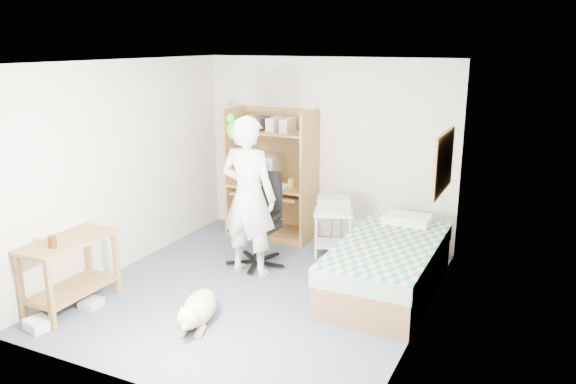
% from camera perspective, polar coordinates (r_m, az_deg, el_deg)
% --- Properties ---
extents(floor, '(4.00, 4.00, 0.00)m').
position_cam_1_polar(floor, '(6.40, -3.02, -9.89)').
color(floor, '#4A5464').
rests_on(floor, ground).
extents(wall_back, '(3.60, 0.02, 2.50)m').
position_cam_1_polar(wall_back, '(7.75, 3.94, 4.27)').
color(wall_back, beige).
rests_on(wall_back, floor).
extents(wall_right, '(0.02, 4.00, 2.50)m').
position_cam_1_polar(wall_right, '(5.38, 13.89, -1.01)').
color(wall_right, beige).
rests_on(wall_right, floor).
extents(wall_left, '(0.02, 4.00, 2.50)m').
position_cam_1_polar(wall_left, '(7.01, -16.23, 2.54)').
color(wall_left, beige).
rests_on(wall_left, floor).
extents(ceiling, '(3.60, 4.00, 0.02)m').
position_cam_1_polar(ceiling, '(5.80, -3.37, 13.09)').
color(ceiling, white).
rests_on(ceiling, wall_back).
extents(computer_hutch, '(1.20, 0.63, 1.80)m').
position_cam_1_polar(computer_hutch, '(7.89, -1.55, 1.31)').
color(computer_hutch, brown).
rests_on(computer_hutch, floor).
extents(bed, '(1.02, 2.02, 0.66)m').
position_cam_1_polar(bed, '(6.37, 10.09, -7.42)').
color(bed, brown).
rests_on(bed, floor).
extents(side_desk, '(0.50, 1.00, 0.75)m').
position_cam_1_polar(side_desk, '(6.23, -21.30, -6.73)').
color(side_desk, brown).
rests_on(side_desk, floor).
extents(corkboard, '(0.04, 0.94, 0.66)m').
position_cam_1_polar(corkboard, '(6.20, 15.51, 2.89)').
color(corkboard, '#A26F48').
rests_on(corkboard, wall_right).
extents(office_chair, '(0.64, 0.64, 1.14)m').
position_cam_1_polar(office_chair, '(6.98, -3.03, -4.09)').
color(office_chair, black).
rests_on(office_chair, floor).
extents(person, '(0.71, 0.47, 1.90)m').
position_cam_1_polar(person, '(6.54, -4.03, -0.48)').
color(person, silver).
rests_on(person, floor).
extents(parrot, '(0.14, 0.24, 0.38)m').
position_cam_1_polar(parrot, '(6.49, -5.65, 6.47)').
color(parrot, '#187F12').
rests_on(parrot, person).
extents(dog, '(0.48, 0.92, 0.35)m').
position_cam_1_polar(dog, '(5.69, -9.13, -11.67)').
color(dog, tan).
rests_on(dog, floor).
extents(printer_cart, '(0.60, 0.54, 0.59)m').
position_cam_1_polar(printer_cart, '(7.28, 4.63, -3.43)').
color(printer_cart, white).
rests_on(printer_cart, floor).
extents(printer, '(0.50, 0.44, 0.18)m').
position_cam_1_polar(printer, '(7.20, 4.68, -1.24)').
color(printer, '#ABAAA6').
rests_on(printer, printer_cart).
extents(crt_monitor, '(0.46, 0.48, 0.39)m').
position_cam_1_polar(crt_monitor, '(7.94, -2.54, 2.45)').
color(crt_monitor, beige).
rests_on(crt_monitor, computer_hutch).
extents(keyboard, '(0.46, 0.18, 0.03)m').
position_cam_1_polar(keyboard, '(7.78, -1.94, -0.03)').
color(keyboard, beige).
rests_on(keyboard, computer_hutch).
extents(pencil_cup, '(0.08, 0.08, 0.12)m').
position_cam_1_polar(pencil_cup, '(7.68, 0.31, 0.91)').
color(pencil_cup, gold).
rests_on(pencil_cup, computer_hutch).
extents(drink_glass, '(0.08, 0.08, 0.12)m').
position_cam_1_polar(drink_glass, '(5.95, -22.83, -4.66)').
color(drink_glass, '#421C0A').
rests_on(drink_glass, side_desk).
extents(floor_box_a, '(0.29, 0.25, 0.10)m').
position_cam_1_polar(floor_box_a, '(6.08, -24.03, -12.17)').
color(floor_box_a, white).
rests_on(floor_box_a, floor).
extents(floor_box_b, '(0.20, 0.23, 0.08)m').
position_cam_1_polar(floor_box_b, '(6.34, -19.35, -10.62)').
color(floor_box_b, '#B5B5B0').
rests_on(floor_box_b, floor).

